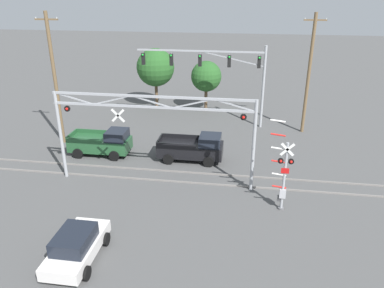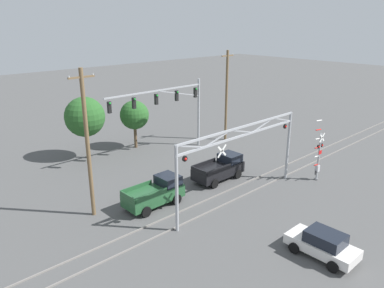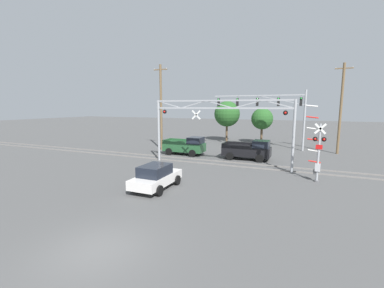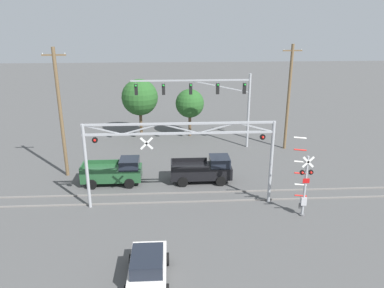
% 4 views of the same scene
% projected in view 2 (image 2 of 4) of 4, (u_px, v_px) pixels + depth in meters
% --- Properties ---
extents(rail_track_near, '(80.00, 0.08, 0.10)m').
position_uv_depth(rail_track_near, '(236.00, 199.00, 28.87)').
color(rail_track_near, gray).
rests_on(rail_track_near, ground_plane).
extents(rail_track_far, '(80.00, 0.08, 0.10)m').
position_uv_depth(rail_track_far, '(222.00, 193.00, 29.87)').
color(rail_track_far, gray).
rests_on(rail_track_far, ground_plane).
extents(crossing_gantry, '(12.70, 0.27, 5.96)m').
position_uv_depth(crossing_gantry, '(241.00, 148.00, 27.31)').
color(crossing_gantry, '#9EA0A5').
rests_on(crossing_gantry, ground_plane).
extents(crossing_signal_mast, '(1.49, 0.35, 5.50)m').
position_uv_depth(crossing_signal_mast, '(318.00, 157.00, 31.78)').
color(crossing_signal_mast, '#9EA0A5').
rests_on(crossing_signal_mast, ground_plane).
extents(traffic_signal_span, '(11.44, 0.39, 7.35)m').
position_uv_depth(traffic_signal_span, '(174.00, 103.00, 37.58)').
color(traffic_signal_span, '#9EA0A5').
rests_on(traffic_signal_span, ground_plane).
extents(pickup_truck_lead, '(4.76, 2.17, 2.03)m').
position_uv_depth(pickup_truck_lead, '(220.00, 168.00, 32.33)').
color(pickup_truck_lead, black).
rests_on(pickup_truck_lead, ground_plane).
extents(pickup_truck_following, '(4.59, 2.17, 2.03)m').
position_uv_depth(pickup_truck_following, '(156.00, 193.00, 27.79)').
color(pickup_truck_following, '#23512D').
rests_on(pickup_truck_following, ground_plane).
extents(sedan_waiting, '(2.09, 4.06, 1.60)m').
position_uv_depth(sedan_waiting, '(323.00, 244.00, 21.75)').
color(sedan_waiting, silver).
rests_on(sedan_waiting, ground_plane).
extents(utility_pole_left, '(1.80, 0.28, 10.36)m').
position_uv_depth(utility_pole_left, '(88.00, 144.00, 25.00)').
color(utility_pole_left, brown).
rests_on(utility_pole_left, ground_plane).
extents(utility_pole_right, '(1.80, 0.28, 10.11)m').
position_uv_depth(utility_pole_right, '(226.00, 95.00, 41.71)').
color(utility_pole_right, brown).
rests_on(utility_pole_right, ground_plane).
extents(background_tree_beyond_span, '(3.90, 3.90, 6.19)m').
position_uv_depth(background_tree_beyond_span, '(85.00, 117.00, 36.31)').
color(background_tree_beyond_span, brown).
rests_on(background_tree_beyond_span, ground_plane).
extents(background_tree_far_left_verge, '(3.07, 3.07, 5.16)m').
position_uv_depth(background_tree_far_left_verge, '(134.00, 115.00, 39.55)').
color(background_tree_far_left_verge, brown).
rests_on(background_tree_far_left_verge, ground_plane).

